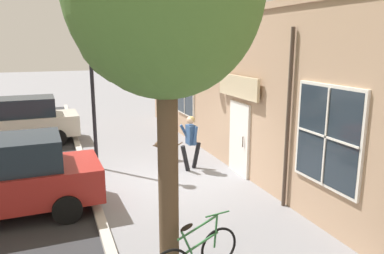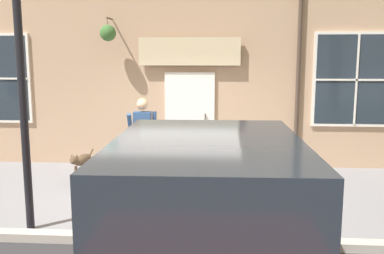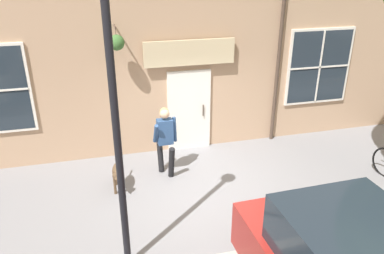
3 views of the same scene
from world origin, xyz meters
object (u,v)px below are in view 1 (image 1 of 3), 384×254
(dog_on_leash, at_px, (166,147))
(street_lamp, at_px, (91,63))
(pedestrian_walking, at_px, (191,138))
(parked_car_mid_block, at_px, (0,178))
(parked_car_nearest_curb, at_px, (20,121))

(dog_on_leash, height_order, street_lamp, street_lamp)
(street_lamp, bearing_deg, pedestrian_walking, 156.68)
(parked_car_mid_block, bearing_deg, dog_on_leash, -150.26)
(street_lamp, bearing_deg, parked_car_mid_block, 48.39)
(parked_car_mid_block, bearing_deg, pedestrian_walking, -163.48)
(pedestrian_walking, height_order, parked_car_mid_block, parked_car_mid_block)
(dog_on_leash, bearing_deg, street_lamp, -0.43)
(pedestrian_walking, height_order, parked_car_nearest_curb, parked_car_nearest_curb)
(pedestrian_walking, distance_m, street_lamp, 3.61)
(dog_on_leash, distance_m, street_lamp, 3.51)
(dog_on_leash, relative_size, parked_car_mid_block, 0.23)
(pedestrian_walking, bearing_deg, street_lamp, -23.32)
(pedestrian_walking, distance_m, parked_car_nearest_curb, 7.06)
(parked_car_mid_block, height_order, street_lamp, street_lamp)
(dog_on_leash, distance_m, parked_car_mid_block, 5.23)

